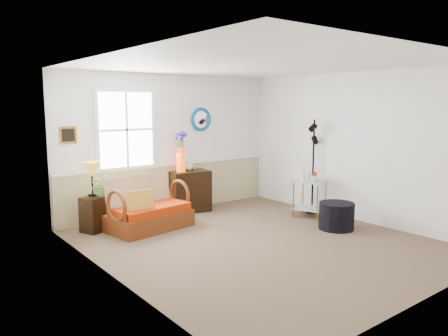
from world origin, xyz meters
TOP-DOWN VIEW (x-y plane):
  - floor at (0.00, 0.00)m, footprint 4.50×5.00m
  - ceiling at (0.00, 0.00)m, footprint 4.50×5.00m
  - walls at (0.00, 0.00)m, footprint 4.51×5.01m
  - wainscot at (0.00, 2.48)m, footprint 4.46×0.02m
  - chair_rail at (0.00, 2.47)m, footprint 4.46×0.04m
  - window at (-0.90, 2.47)m, footprint 1.14×0.06m
  - picture at (-1.92, 2.48)m, footprint 0.28×0.03m
  - mirror at (0.70, 2.48)m, footprint 0.47×0.07m
  - loveseat at (-0.93, 1.64)m, footprint 1.42×0.94m
  - throw_pillow at (-1.16, 1.50)m, footprint 0.42×0.11m
  - lamp_stand at (-1.72, 2.05)m, footprint 0.42×0.42m
  - table_lamp at (-1.71, 2.08)m, footprint 0.44×0.44m
  - potted_plant at (-1.59, 2.07)m, footprint 0.37×0.41m
  - cabinet at (0.27, 2.26)m, footprint 0.81×0.59m
  - flower_vase at (0.09, 2.27)m, footprint 0.22×0.22m
  - side_table at (1.79, 0.57)m, footprint 0.68×0.68m
  - tabletop_items at (1.79, 0.57)m, footprint 0.52×0.52m
  - floor_lamp at (2.06, 0.75)m, footprint 0.27×0.27m
  - ottoman at (1.50, -0.26)m, footprint 0.69×0.69m

SIDE VIEW (x-z plane):
  - floor at x=0.00m, z-range -0.01..0.01m
  - ottoman at x=1.50m, z-range 0.00..0.44m
  - lamp_stand at x=-1.72m, z-range 0.00..0.57m
  - side_table at x=1.79m, z-range 0.00..0.67m
  - cabinet at x=0.27m, z-range 0.00..0.79m
  - loveseat at x=-0.93m, z-range 0.00..0.87m
  - wainscot at x=0.00m, z-range 0.00..0.90m
  - throw_pillow at x=-1.16m, z-range 0.28..0.70m
  - potted_plant at x=-1.59m, z-range 0.57..0.88m
  - tabletop_items at x=1.79m, z-range 0.67..0.91m
  - table_lamp at x=-1.71m, z-range 0.57..1.14m
  - floor_lamp at x=2.06m, z-range 0.00..1.77m
  - chair_rail at x=0.00m, z-range 0.89..0.95m
  - flower_vase at x=0.09m, z-range 0.79..1.53m
  - walls at x=0.00m, z-range 0.00..2.60m
  - picture at x=-1.92m, z-range 1.41..1.69m
  - window at x=-0.90m, z-range 0.88..2.32m
  - mirror at x=0.70m, z-range 1.51..1.99m
  - ceiling at x=0.00m, z-range 2.60..2.60m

